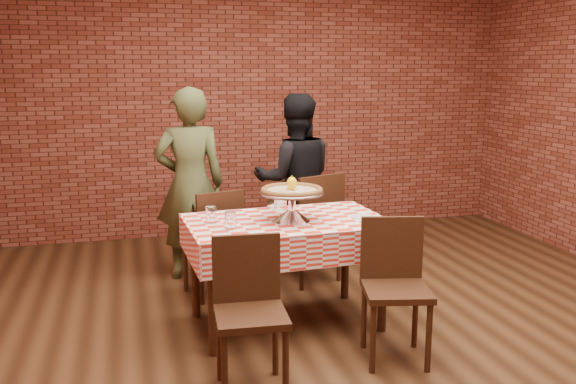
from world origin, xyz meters
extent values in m
plane|color=black|center=(0.00, 0.00, 0.00)|extent=(6.00, 6.00, 0.00)
plane|color=maroon|center=(0.00, 3.00, 1.45)|extent=(5.50, 0.00, 5.50)
cube|color=#381E10|center=(-0.36, 0.48, 0.38)|extent=(1.37, 0.87, 0.75)
cylinder|color=beige|center=(-0.34, 0.44, 0.96)|extent=(0.53, 0.53, 0.03)
ellipsoid|color=yellow|center=(-0.34, 0.44, 1.02)|extent=(0.09, 0.09, 0.09)
cylinder|color=white|center=(-0.78, 0.33, 0.82)|extent=(0.08, 0.08, 0.11)
cylinder|color=white|center=(-0.87, 0.51, 0.82)|extent=(0.08, 0.08, 0.11)
cylinder|color=white|center=(0.16, 0.40, 0.76)|extent=(0.16, 0.16, 0.01)
cube|color=white|center=(0.25, 0.37, 0.76)|extent=(0.05, 0.04, 0.00)
cube|color=white|center=(0.23, 0.37, 0.76)|extent=(0.06, 0.06, 0.00)
cube|color=silver|center=(-0.35, 0.79, 0.84)|extent=(0.14, 0.12, 0.16)
imported|color=#484F2B|center=(-0.89, 1.66, 0.81)|extent=(0.60, 0.40, 1.63)
imported|color=black|center=(0.07, 1.81, 0.78)|extent=(0.83, 0.68, 1.56)
camera|label=1|loc=(-1.40, -3.44, 1.79)|focal=38.11mm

